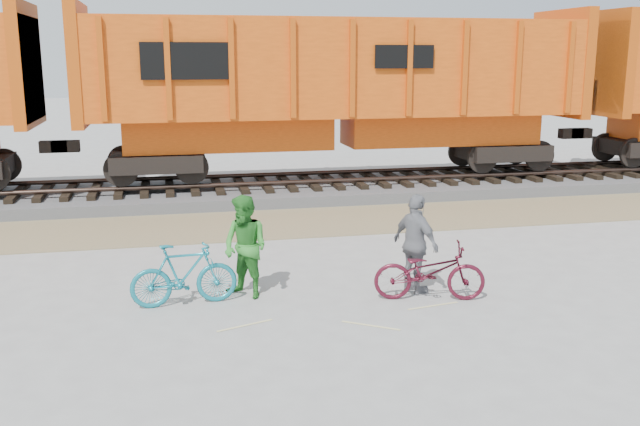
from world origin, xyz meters
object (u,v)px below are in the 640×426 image
Objects in this scene: bicycle_teal at (184,275)px; person_man at (245,247)px; person_woman at (416,244)px; hopper_car_center at (338,87)px; bicycle_maroon at (430,272)px.

bicycle_teal is 1.07m from person_man.
person_woman reaches higher than bicycle_teal.
hopper_car_center reaches higher than bicycle_teal.
bicycle_teal is 3.79m from person_woman.
hopper_car_center is 9.18m from person_woman.
bicycle_teal is 0.94× the size of bicycle_maroon.
bicycle_teal is (-4.61, -8.71, -2.50)m from hopper_car_center.
hopper_car_center is 8.35× the size of bicycle_teal.
bicycle_maroon is at bearing 32.53° from person_man.
person_man is (-2.87, 0.78, 0.37)m from bicycle_maroon.
bicycle_maroon is at bearing -103.52° from bicycle_teal.
bicycle_maroon is 1.07× the size of person_woman.
bicycle_maroon is at bearing 169.65° from person_woman.
person_woman is (-0.10, 0.40, 0.37)m from bicycle_maroon.
person_man is (-3.61, -8.51, -2.17)m from hopper_car_center.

